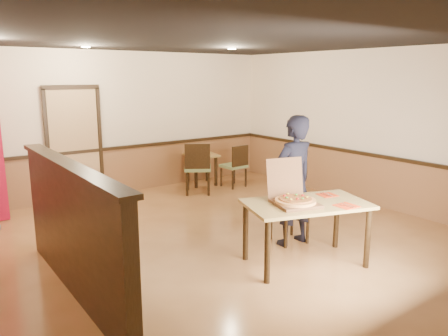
# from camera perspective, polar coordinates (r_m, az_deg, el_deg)

# --- Properties ---
(floor) EXTENTS (7.00, 7.00, 0.00)m
(floor) POSITION_cam_1_polar(r_m,az_deg,el_deg) (6.19, -1.04, -10.07)
(floor) COLOR #C1834B
(floor) RESTS_ON ground
(ceiling) EXTENTS (7.00, 7.00, 0.00)m
(ceiling) POSITION_cam_1_polar(r_m,az_deg,el_deg) (5.76, -1.15, 16.71)
(ceiling) COLOR black
(ceiling) RESTS_ON wall_back
(wall_back) EXTENTS (7.00, 0.00, 7.00)m
(wall_back) POSITION_cam_1_polar(r_m,az_deg,el_deg) (8.89, -14.24, 5.64)
(wall_back) COLOR #FFE9C7
(wall_back) RESTS_ON floor
(wall_right) EXTENTS (0.00, 7.00, 7.00)m
(wall_right) POSITION_cam_1_polar(r_m,az_deg,el_deg) (8.32, 19.14, 4.94)
(wall_right) COLOR #FFE9C7
(wall_right) RESTS_ON floor
(wainscot_back) EXTENTS (7.00, 0.04, 0.90)m
(wainscot_back) POSITION_cam_1_polar(r_m,az_deg,el_deg) (9.01, -13.86, -0.39)
(wainscot_back) COLOR #8D5E38
(wainscot_back) RESTS_ON floor
(chair_rail_back) EXTENTS (7.00, 0.06, 0.06)m
(chair_rail_back) POSITION_cam_1_polar(r_m,az_deg,el_deg) (8.90, -13.96, 2.55)
(chair_rail_back) COLOR black
(chair_rail_back) RESTS_ON wall_back
(wainscot_right) EXTENTS (0.04, 7.00, 0.90)m
(wainscot_right) POSITION_cam_1_polar(r_m,az_deg,el_deg) (8.45, 18.58, -1.48)
(wainscot_right) COLOR #8D5E38
(wainscot_right) RESTS_ON floor
(chair_rail_right) EXTENTS (0.06, 7.00, 0.06)m
(chair_rail_right) POSITION_cam_1_polar(r_m,az_deg,el_deg) (8.34, 18.71, 1.65)
(chair_rail_right) COLOR black
(chair_rail_right) RESTS_ON wall_right
(back_door) EXTENTS (0.90, 0.06, 2.10)m
(back_door) POSITION_cam_1_polar(r_m,az_deg,el_deg) (8.63, -18.94, 2.83)
(back_door) COLOR #DCAD71
(back_door) RESTS_ON wall_back
(booth_partition) EXTENTS (0.20, 3.10, 1.44)m
(booth_partition) POSITION_cam_1_polar(r_m,az_deg,el_deg) (4.95, -19.13, -7.45)
(booth_partition) COLOR black
(booth_partition) RESTS_ON floor
(spot_b) EXTENTS (0.14, 0.14, 0.02)m
(spot_b) POSITION_cam_1_polar(r_m,az_deg,el_deg) (7.63, -17.60, 14.86)
(spot_b) COLOR #FFF0B2
(spot_b) RESTS_ON ceiling
(spot_c) EXTENTS (0.14, 0.14, 0.02)m
(spot_c) POSITION_cam_1_polar(r_m,az_deg,el_deg) (7.79, 1.03, 15.33)
(spot_c) COLOR #FFF0B2
(spot_c) RESTS_ON ceiling
(main_table) EXTENTS (1.68, 1.27, 0.80)m
(main_table) POSITION_cam_1_polar(r_m,az_deg,el_deg) (5.50, 10.69, -5.55)
(main_table) COLOR tan
(main_table) RESTS_ON floor
(diner_chair) EXTENTS (0.52, 0.52, 0.91)m
(diner_chair) POSITION_cam_1_polar(r_m,az_deg,el_deg) (6.30, 8.21, -5.00)
(diner_chair) COLOR olive
(diner_chair) RESTS_ON floor
(side_chair_left) EXTENTS (0.71, 0.71, 1.04)m
(side_chair_left) POSITION_cam_1_polar(r_m,az_deg,el_deg) (8.65, -3.45, 0.25)
(side_chair_left) COLOR olive
(side_chair_left) RESTS_ON floor
(side_chair_right) EXTENTS (0.48, 0.48, 0.91)m
(side_chair_right) POSITION_cam_1_polar(r_m,az_deg,el_deg) (9.20, 1.53, 0.51)
(side_chair_right) COLOR olive
(side_chair_right) RESTS_ON floor
(side_table) EXTENTS (0.72, 0.72, 0.67)m
(side_table) POSITION_cam_1_polar(r_m,az_deg,el_deg) (9.43, -2.95, 0.82)
(side_table) COLOR tan
(side_table) RESTS_ON floor
(diner) EXTENTS (0.67, 0.44, 1.81)m
(diner) POSITION_cam_1_polar(r_m,az_deg,el_deg) (6.07, 9.02, -1.68)
(diner) COLOR black
(diner) RESTS_ON floor
(pizza_box) EXTENTS (0.64, 0.70, 0.52)m
(pizza_box) POSITION_cam_1_polar(r_m,az_deg,el_deg) (5.37, 9.04, -3.95)
(pizza_box) COLOR brown
(pizza_box) RESTS_ON main_table
(pizza) EXTENTS (0.64, 0.64, 0.03)m
(pizza) POSITION_cam_1_polar(r_m,az_deg,el_deg) (5.33, 9.31, -4.24)
(pizza) COLOR #FAAE5B
(pizza) RESTS_ON pizza_box
(napkin_near) EXTENTS (0.25, 0.25, 0.01)m
(napkin_near) POSITION_cam_1_polar(r_m,az_deg,el_deg) (5.43, 15.69, -4.77)
(napkin_near) COLOR red
(napkin_near) RESTS_ON main_table
(napkin_far) EXTENTS (0.26, 0.26, 0.01)m
(napkin_far) POSITION_cam_1_polar(r_m,az_deg,el_deg) (5.85, 13.32, -3.44)
(napkin_far) COLOR red
(napkin_far) RESTS_ON main_table
(condiment) EXTENTS (0.07, 0.07, 0.16)m
(condiment) POSITION_cam_1_polar(r_m,az_deg,el_deg) (9.35, -2.41, 2.27)
(condiment) COLOR maroon
(condiment) RESTS_ON side_table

